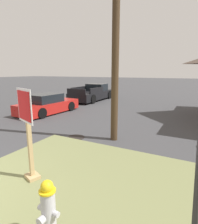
{
  "coord_description": "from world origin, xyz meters",
  "views": [
    {
      "loc": [
        4.69,
        -1.2,
        2.63
      ],
      "look_at": [
        1.24,
        5.28,
        1.05
      ],
      "focal_mm": 30.29,
      "sensor_mm": 36.0,
      "label": 1
    }
  ],
  "objects": [
    {
      "name": "parked_sedan_red",
      "position": [
        -3.85,
        7.79,
        0.54
      ],
      "size": [
        1.99,
        4.26,
        1.25
      ],
      "color": "red",
      "rests_on": "ground"
    },
    {
      "name": "stop_sign",
      "position": [
        1.28,
        1.72,
        1.17
      ],
      "size": [
        0.74,
        0.39,
        2.19
      ],
      "color": "tan",
      "rests_on": "grass_corner_patch"
    },
    {
      "name": "pickup_truck_black",
      "position": [
        -4.07,
        14.11,
        0.62
      ],
      "size": [
        2.15,
        5.62,
        1.48
      ],
      "color": "black",
      "rests_on": "ground"
    },
    {
      "name": "fire_hydrant",
      "position": [
        2.84,
        0.64,
        0.55
      ],
      "size": [
        0.38,
        0.34,
        0.99
      ],
      "color": "black",
      "rests_on": "grass_corner_patch"
    },
    {
      "name": "utility_pole",
      "position": [
        1.89,
        5.32,
        4.63
      ],
      "size": [
        1.31,
        0.27,
        8.89
      ],
      "color": "#42301E",
      "rests_on": "ground"
    },
    {
      "name": "manhole_cover",
      "position": [
        0.43,
        4.8,
        0.01
      ],
      "size": [
        0.7,
        0.7,
        0.02
      ],
      "primitive_type": "cylinder",
      "color": "black",
      "rests_on": "ground"
    },
    {
      "name": "grass_corner_patch",
      "position": [
        2.18,
        1.99,
        0.04
      ],
      "size": [
        5.22,
        4.98,
        0.08
      ],
      "primitive_type": "cube",
      "color": "olive",
      "rests_on": "ground"
    }
  ]
}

